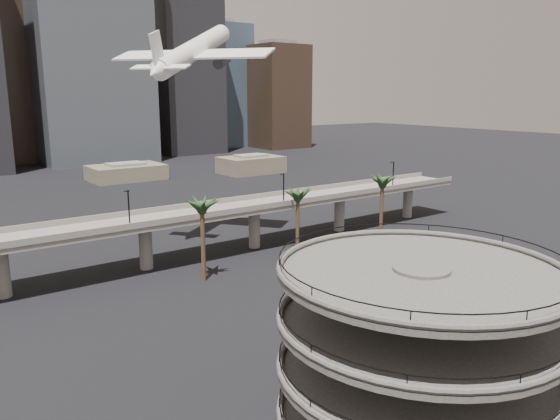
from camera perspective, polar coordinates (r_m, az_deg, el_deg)
ground at (r=61.42m, az=18.74°, el=-16.99°), size 700.00×700.00×0.00m
parking_ramp at (r=45.45m, az=14.13°, el=-13.56°), size 22.20×22.20×17.35m
overpass at (r=98.30m, az=-8.05°, el=-0.81°), size 130.00×9.30×14.70m
palm_trees at (r=96.55m, az=2.17°, el=1.54°), size 42.40×10.40×14.00m
low_buildings at (r=181.44m, az=-19.36°, el=3.16°), size 135.00×27.50×6.80m
skyline at (r=254.11m, az=-23.37°, el=13.95°), size 269.00×86.00×112.79m
airborne_jet at (r=112.61m, az=-9.01°, el=16.10°), size 31.01×29.52×14.29m
car_a at (r=74.11m, az=10.38°, el=-10.70°), size 4.44×2.86×1.41m
car_b at (r=80.15m, az=9.50°, el=-8.78°), size 4.97×1.84×1.62m
car_c at (r=87.12m, az=21.18°, el=-7.81°), size 5.23×3.95×1.41m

